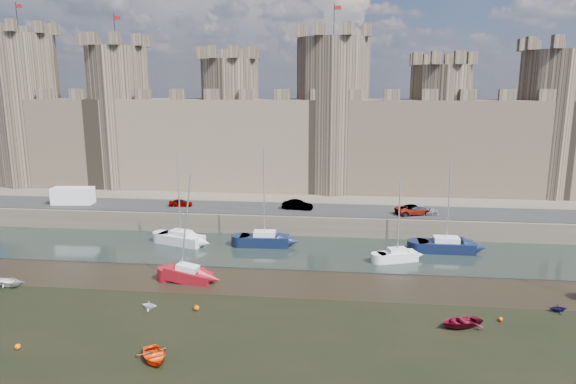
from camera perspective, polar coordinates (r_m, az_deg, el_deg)
name	(u,v)px	position (r m, az deg, el deg)	size (l,w,h in m)	color
ground	(281,364)	(37.04, -0.80, -18.55)	(160.00, 160.00, 0.00)	black
water_channel	(307,252)	(58.88, 2.12, -6.66)	(160.00, 12.00, 0.08)	black
quay	(322,183)	(93.42, 3.78, 1.06)	(160.00, 60.00, 2.50)	#4C443A
road	(313,210)	(67.77, 2.77, -1.96)	(160.00, 7.00, 0.10)	black
castle	(315,131)	(80.13, 3.02, 6.80)	(108.50, 11.00, 29.00)	#42382B
car_0	(181,203)	(70.85, -11.84, -1.20)	(1.25, 3.11, 1.06)	gray
car_1	(297,205)	(67.61, 1.05, -1.46)	(1.39, 3.99, 1.32)	gray
car_2	(422,210)	(67.16, 14.66, -1.97)	(1.75, 4.29, 1.25)	gray
car_3	(414,210)	(66.91, 13.84, -1.95)	(2.19, 4.75, 1.32)	gray
van	(73,196)	(76.48, -22.78, -0.42)	(5.45, 2.18, 2.38)	white
sailboat_0	(181,238)	(62.62, -11.82, -5.03)	(6.02, 3.85, 10.51)	silver
sailboat_1	(265,239)	(60.63, -2.61, -5.28)	(5.78, 2.42, 11.42)	black
sailboat_2	(397,255)	(56.81, 12.03, -6.86)	(4.57, 2.99, 9.20)	silver
sailboat_3	(446,245)	(61.24, 17.14, -5.68)	(6.25, 2.45, 10.94)	black
sailboat_4	(188,274)	(51.16, -11.05, -8.93)	(4.74, 2.34, 10.64)	maroon
dinghy_0	(154,356)	(38.39, -14.65, -17.23)	(2.26, 0.65, 3.16)	#E63B0D
dinghy_3	(149,305)	(46.20, -15.15, -12.04)	(1.13, 0.69, 1.31)	white
dinghy_4	(461,323)	(43.85, 18.64, -13.58)	(2.50, 0.73, 3.51)	maroon
dinghy_6	(7,282)	(56.28, -28.74, -8.76)	(2.24, 0.65, 3.13)	silver
dinghy_7	(558,308)	(49.58, 27.81, -11.35)	(1.17, 0.71, 1.35)	black
buoy_1	(196,308)	(45.07, -10.14, -12.56)	(0.49, 0.49, 0.49)	#C94308
buoy_3	(500,319)	(45.93, 22.54, -12.92)	(0.38, 0.38, 0.38)	#C73708
buoy_4	(18,347)	(43.28, -27.83, -14.95)	(0.43, 0.43, 0.43)	#D55A09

